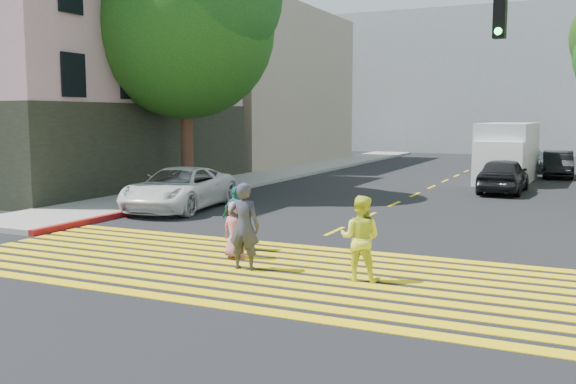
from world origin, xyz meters
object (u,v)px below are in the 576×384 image
Objects in this scene: pedestrian_extra at (237,218)px; white_sedan at (179,189)px; pedestrian_man at (244,226)px; pedestrian_woman at (360,238)px; dark_car_parked at (558,164)px; dark_car_near at (503,175)px; white_van at (506,154)px; silver_car at (529,160)px; pedestrian_child at (236,230)px; tree_left at (187,18)px.

white_sedan is at bearing -29.57° from pedestrian_extra.
pedestrian_woman is (2.41, 0.16, -0.08)m from pedestrian_man.
pedestrian_woman is at bearing -99.77° from dark_car_parked.
dark_car_near is 4.58m from white_van.
pedestrian_extra is at bearing 88.88° from silver_car.
white_van is (3.50, 19.64, 0.68)m from pedestrian_child.
dark_car_parked is at bearing 50.52° from white_sedan.
pedestrian_woman is 0.40× the size of dark_car_parked.
silver_car is (11.65, 16.71, -6.29)m from tree_left.
dark_car_near is (3.21, 15.96, -0.17)m from pedestrian_man.
pedestrian_man is 16.28m from dark_car_near.
tree_left is 1.72× the size of white_van.
dark_car_parked is at bearing 45.69° from tree_left.
dark_car_near is at bearing 25.29° from tree_left.
tree_left is at bearing -138.05° from dark_car_parked.
dark_car_parked is (4.94, 24.08, -0.22)m from pedestrian_man.
tree_left is 16.11m from pedestrian_woman.
white_sedan is 0.85× the size of white_van.
pedestrian_child is 19.96m from white_van.
pedestrian_man is 1.18× the size of pedestrian_extra.
dark_car_near is 11.27m from silver_car.
pedestrian_woman is (10.71, -10.36, -6.11)m from tree_left.
tree_left is 21.32m from silver_car.
white_van is at bearing -86.78° from pedestrian_extra.
pedestrian_man is 24.58m from dark_car_parked.
dark_car_parked is (6.02, 22.46, -0.08)m from pedestrian_extra.
white_sedan is at bearing -120.13° from white_van.
tree_left is at bearing -48.35° from pedestrian_woman.
tree_left is 13.01m from pedestrian_extra.
pedestrian_extra is at bearing -63.32° from pedestrian_child.
pedestrian_extra is 23.25m from dark_car_parked.
pedestrian_woman reaches higher than silver_car.
pedestrian_child is (-3.09, 0.69, -0.18)m from pedestrian_woman.
tree_left is 5.77× the size of pedestrian_man.
pedestrian_extra is 19.27m from white_van.
dark_car_near is (9.25, 9.48, 0.02)m from white_sedan.
pedestrian_man is 1.96m from pedestrian_extra.
silver_car is at bearing -89.34° from dark_car_near.
pedestrian_child is 0.31× the size of dark_car_parked.
pedestrian_extra is 0.34× the size of silver_car.
pedestrian_woman reaches higher than pedestrian_extra.
dark_car_near reaches higher than silver_car.
dark_car_parked is (10.97, 17.59, -0.03)m from white_sedan.
white_sedan is (-5.35, 5.64, 0.07)m from pedestrian_child.
dark_car_parked is at bearing 61.64° from white_van.
pedestrian_child is (-0.68, 0.85, -0.25)m from pedestrian_man.
tree_left is 7.76m from white_sedan.
dark_car_near is (3.89, 15.11, 0.08)m from pedestrian_child.
white_van reaches higher than pedestrian_child.
silver_car is (0.94, 27.07, -0.17)m from pedestrian_woman.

